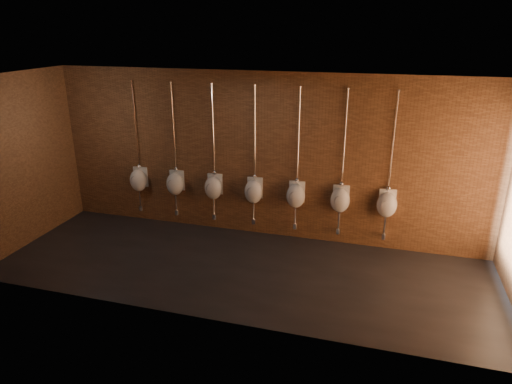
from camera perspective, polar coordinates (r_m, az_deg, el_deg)
ground at (r=8.01m, az=-1.83°, el=-9.56°), size 8.50×8.50×0.00m
room_shell at (r=7.23m, az=-2.01°, el=4.42°), size 8.54×3.04×3.22m
urinal_0 at (r=9.82m, az=-14.47°, el=1.52°), size 0.39×0.35×2.71m
urinal_1 at (r=9.44m, az=-10.07°, el=1.10°), size 0.39×0.35×2.71m
urinal_2 at (r=9.12m, az=-5.34°, el=0.64°), size 0.39×0.35×2.71m
urinal_3 at (r=8.86m, az=-0.29°, el=0.15°), size 0.39×0.35×2.71m
urinal_4 at (r=8.68m, az=5.01°, el=-0.37°), size 0.39×0.35×2.71m
urinal_5 at (r=8.58m, az=10.48°, el=-0.90°), size 0.39×0.35×2.71m
urinal_6 at (r=8.55m, az=16.04°, el=-1.43°), size 0.39×0.35×2.71m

